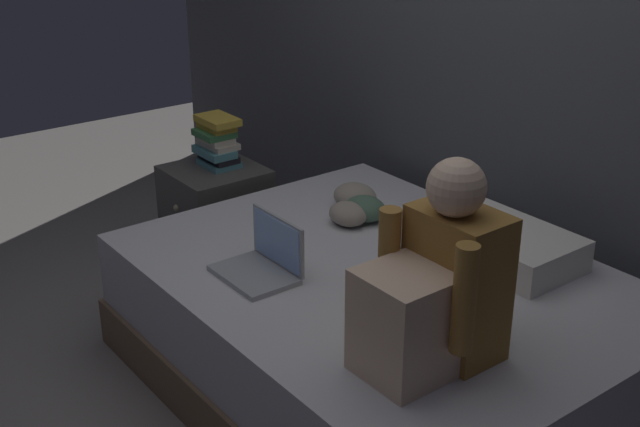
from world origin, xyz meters
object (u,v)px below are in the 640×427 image
Objects in this scene: person_sitting at (436,288)px; pillow at (505,244)px; bed at (380,331)px; laptop at (264,261)px; nightstand at (217,220)px; clothes_pile at (356,205)px; book_stack at (217,141)px.

pillow is (-0.33, 0.72, -0.19)m from person_sitting.
bed is 0.55m from laptop.
clothes_pile is at bearing 15.61° from nightstand.
person_sitting reaches higher than clothes_pile.
clothes_pile is (-0.21, 0.63, -0.00)m from laptop.
book_stack is at bearing -167.16° from clothes_pile.
clothes_pile is at bearing 108.46° from laptop.
book_stack reaches higher than nightstand.
laptop is at bearing -22.32° from book_stack.
book_stack is at bearing 157.68° from laptop.
pillow reaches higher than nightstand.
person_sitting is (1.84, -0.30, 0.49)m from nightstand.
bed is at bearing 153.47° from person_sitting.
book_stack reaches higher than pillow.
laptop is at bearing -125.33° from bed.
nightstand is 0.91m from clothes_pile.
nightstand is 0.99× the size of pillow.
bed is 1.30m from nightstand.
bed is at bearing -29.05° from clothes_pile.
nightstand is 1.60m from pillow.
book_stack is 0.78× the size of clothes_pile.
person_sitting reaches higher than bed.
laptop is 0.94m from pillow.
person_sitting reaches higher than book_stack.
clothes_pile is (-1.01, 0.53, -0.20)m from person_sitting.
bed is at bearing 54.67° from laptop.
pillow is at bearing 114.79° from person_sitting.
pillow is at bearing 15.47° from clothes_pile.
bed is 0.59m from pillow.
nightstand is (-1.30, 0.03, 0.02)m from bed.
person_sitting reaches higher than laptop.
clothes_pile is (0.83, 0.23, 0.30)m from nightstand.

